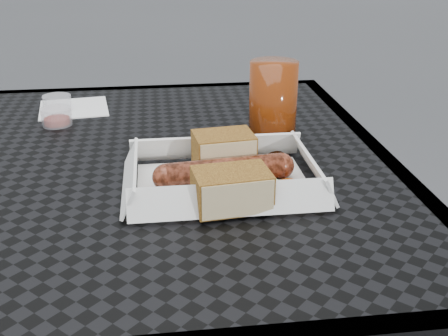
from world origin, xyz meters
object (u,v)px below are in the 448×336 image
at_px(patio_table, 122,208).
at_px(bratwurst, 225,171).
at_px(drink_glass, 273,106).
at_px(food_tray, 223,185).

relative_size(patio_table, bratwurst, 4.32).
distance_m(bratwurst, drink_glass, 0.16).
bearing_deg(patio_table, bratwurst, -35.83).
xyz_separation_m(patio_table, drink_glass, (0.23, 0.02, 0.14)).
distance_m(food_tray, bratwurst, 0.02).
relative_size(bratwurst, drink_glass, 1.40).
distance_m(food_tray, drink_glass, 0.16).
height_order(food_tray, drink_glass, drink_glass).
height_order(patio_table, drink_glass, drink_glass).
bearing_deg(drink_glass, food_tray, -126.11).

